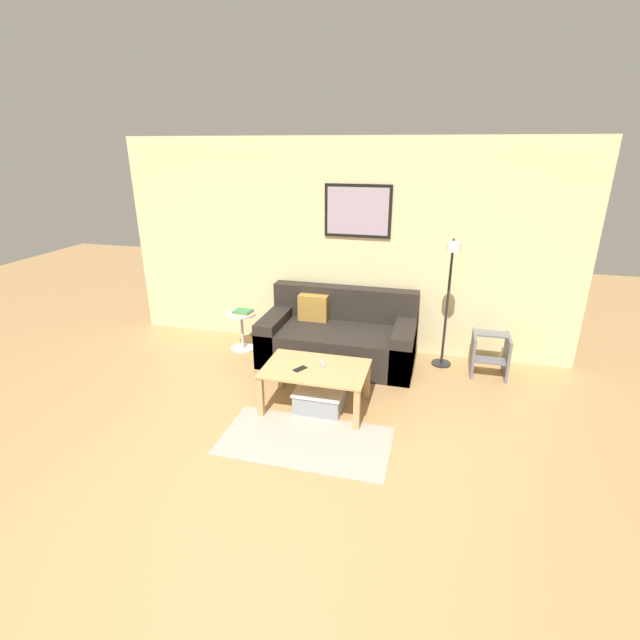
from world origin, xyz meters
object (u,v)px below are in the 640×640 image
object	(u,v)px
couch	(339,338)
floor_lamp	(449,292)
storage_bin	(320,398)
step_stool	(490,353)
book_stack	(243,312)
cell_phone	(300,369)
coffee_table	(316,374)
remote_control	(322,363)
side_table	(242,327)

from	to	relation	value
couch	floor_lamp	size ratio (longest dim) A/B	1.18
storage_bin	floor_lamp	distance (m)	1.85
floor_lamp	step_stool	distance (m)	0.86
book_stack	cell_phone	size ratio (longest dim) A/B	1.74
coffee_table	book_stack	world-z (taller)	book_stack
book_stack	cell_phone	xyz separation A→B (m)	(1.11, -1.20, -0.07)
remote_control	step_stool	bearing A→B (deg)	6.90
coffee_table	step_stool	distance (m)	2.08
floor_lamp	remote_control	xyz separation A→B (m)	(-1.16, -1.07, -0.50)
book_stack	step_stool	bearing A→B (deg)	0.88
coffee_table	step_stool	world-z (taller)	step_stool
step_stool	remote_control	bearing A→B (deg)	-147.12
coffee_table	cell_phone	bearing A→B (deg)	-152.33
floor_lamp	cell_phone	size ratio (longest dim) A/B	10.81
coffee_table	cell_phone	distance (m)	0.17
storage_bin	step_stool	distance (m)	2.05
side_table	step_stool	xyz separation A→B (m)	(2.98, 0.06, -0.04)
floor_lamp	step_stool	world-z (taller)	floor_lamp
storage_bin	remote_control	distance (m)	0.35
book_stack	remote_control	xyz separation A→B (m)	(1.29, -1.04, -0.06)
storage_bin	book_stack	xyz separation A→B (m)	(-1.30, 1.15, 0.39)
storage_bin	side_table	size ratio (longest dim) A/B	0.99
storage_bin	floor_lamp	world-z (taller)	floor_lamp
storage_bin	cell_phone	size ratio (longest dim) A/B	3.41
cell_phone	step_stool	distance (m)	2.23
couch	storage_bin	xyz separation A→B (m)	(0.07, -1.14, -0.18)
coffee_table	step_stool	size ratio (longest dim) A/B	2.13
floor_lamp	cell_phone	world-z (taller)	floor_lamp
book_stack	coffee_table	bearing A→B (deg)	-42.13
book_stack	cell_phone	distance (m)	1.64
coffee_table	floor_lamp	world-z (taller)	floor_lamp
coffee_table	storage_bin	world-z (taller)	coffee_table
step_stool	book_stack	bearing A→B (deg)	-179.12
coffee_table	book_stack	xyz separation A→B (m)	(-1.25, 1.13, 0.14)
couch	coffee_table	bearing A→B (deg)	-88.98
couch	cell_phone	bearing A→B (deg)	-95.57
coffee_table	side_table	bearing A→B (deg)	138.74
couch	remote_control	world-z (taller)	couch
side_table	step_stool	size ratio (longest dim) A/B	1.02
remote_control	couch	bearing A→B (deg)	67.25
side_table	cell_phone	size ratio (longest dim) A/B	3.45
coffee_table	storage_bin	xyz separation A→B (m)	(0.05, -0.03, -0.25)
storage_bin	side_table	distance (m)	1.75
floor_lamp	couch	bearing A→B (deg)	-177.94
couch	remote_control	bearing A→B (deg)	-86.76
storage_bin	remote_control	bearing A→B (deg)	94.95
couch	coffee_table	size ratio (longest dim) A/B	1.78
coffee_table	side_table	size ratio (longest dim) A/B	2.09
book_stack	step_stool	xyz separation A→B (m)	(2.96, 0.05, -0.25)
floor_lamp	side_table	distance (m)	2.55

